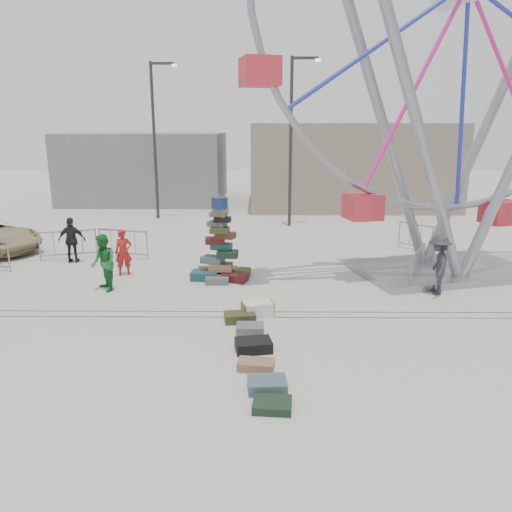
{
  "coord_description": "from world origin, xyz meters",
  "views": [
    {
      "loc": [
        1.59,
        -11.63,
        4.86
      ],
      "look_at": [
        1.45,
        1.23,
        1.5
      ],
      "focal_mm": 35.0,
      "sensor_mm": 36.0,
      "label": 1
    }
  ],
  "objects_px": {
    "pedestrian_grey": "(438,265)",
    "steamer_trunk": "(258,309)",
    "barricade_dummy_c": "(123,244)",
    "pedestrian_black": "(72,240)",
    "barricade_dummy_b": "(68,245)",
    "lamp_post_right": "(293,134)",
    "barricade_wheel_front": "(417,266)",
    "ferris_wheel": "(465,25)",
    "lamp_post_left": "(156,133)",
    "suitcase_tower": "(221,256)",
    "barricade_wheel_back": "(421,238)",
    "pedestrian_green": "(103,263)",
    "pedestrian_red": "(124,252)"
  },
  "relations": [
    {
      "from": "pedestrian_grey",
      "to": "steamer_trunk",
      "type": "bearing_deg",
      "value": -57.99
    },
    {
      "from": "barricade_dummy_c",
      "to": "pedestrian_black",
      "type": "bearing_deg",
      "value": -142.72
    },
    {
      "from": "barricade_dummy_b",
      "to": "pedestrian_grey",
      "type": "relative_size",
      "value": 1.12
    },
    {
      "from": "barricade_dummy_b",
      "to": "barricade_dummy_c",
      "type": "relative_size",
      "value": 1.0
    },
    {
      "from": "lamp_post_right",
      "to": "barricade_wheel_front",
      "type": "distance_m",
      "value": 10.68
    },
    {
      "from": "steamer_trunk",
      "to": "pedestrian_grey",
      "type": "xyz_separation_m",
      "value": [
        5.31,
        1.85,
        0.71
      ]
    },
    {
      "from": "ferris_wheel",
      "to": "barricade_dummy_c",
      "type": "xyz_separation_m",
      "value": [
        -11.34,
        1.94,
        -7.26
      ]
    },
    {
      "from": "lamp_post_left",
      "to": "pedestrian_black",
      "type": "bearing_deg",
      "value": -98.82
    },
    {
      "from": "suitcase_tower",
      "to": "pedestrian_grey",
      "type": "xyz_separation_m",
      "value": [
        6.54,
        -1.49,
        0.14
      ]
    },
    {
      "from": "barricade_wheel_front",
      "to": "pedestrian_grey",
      "type": "height_order",
      "value": "pedestrian_grey"
    },
    {
      "from": "barricade_wheel_back",
      "to": "ferris_wheel",
      "type": "bearing_deg",
      "value": -44.13
    },
    {
      "from": "suitcase_tower",
      "to": "pedestrian_green",
      "type": "relative_size",
      "value": 1.55
    },
    {
      "from": "lamp_post_left",
      "to": "barricade_dummy_c",
      "type": "height_order",
      "value": "lamp_post_left"
    },
    {
      "from": "lamp_post_right",
      "to": "barricade_dummy_c",
      "type": "relative_size",
      "value": 4.0
    },
    {
      "from": "pedestrian_black",
      "to": "barricade_wheel_front",
      "type": "bearing_deg",
      "value": 166.39
    },
    {
      "from": "lamp_post_right",
      "to": "barricade_wheel_back",
      "type": "bearing_deg",
      "value": -47.0
    },
    {
      "from": "pedestrian_black",
      "to": "pedestrian_grey",
      "type": "distance_m",
      "value": 12.59
    },
    {
      "from": "lamp_post_right",
      "to": "barricade_dummy_b",
      "type": "height_order",
      "value": "lamp_post_right"
    },
    {
      "from": "suitcase_tower",
      "to": "steamer_trunk",
      "type": "relative_size",
      "value": 3.34
    },
    {
      "from": "ferris_wheel",
      "to": "barricade_dummy_b",
      "type": "xyz_separation_m",
      "value": [
        -13.37,
        1.77,
        -7.26
      ]
    },
    {
      "from": "barricade_dummy_c",
      "to": "pedestrian_black",
      "type": "height_order",
      "value": "pedestrian_black"
    },
    {
      "from": "suitcase_tower",
      "to": "pedestrian_green",
      "type": "bearing_deg",
      "value": -150.84
    },
    {
      "from": "barricade_dummy_b",
      "to": "pedestrian_red",
      "type": "height_order",
      "value": "pedestrian_red"
    },
    {
      "from": "suitcase_tower",
      "to": "ferris_wheel",
      "type": "bearing_deg",
      "value": 13.74
    },
    {
      "from": "lamp_post_left",
      "to": "barricade_wheel_front",
      "type": "bearing_deg",
      "value": -47.19
    },
    {
      "from": "pedestrian_black",
      "to": "pedestrian_red",
      "type": "bearing_deg",
      "value": 142.82
    },
    {
      "from": "barricade_dummy_c",
      "to": "pedestrian_green",
      "type": "distance_m",
      "value": 3.93
    },
    {
      "from": "barricade_dummy_b",
      "to": "pedestrian_black",
      "type": "xyz_separation_m",
      "value": [
        0.35,
        -0.5,
        0.28
      ]
    },
    {
      "from": "ferris_wheel",
      "to": "steamer_trunk",
      "type": "xyz_separation_m",
      "value": [
        -6.21,
        -4.01,
        -7.63
      ]
    },
    {
      "from": "steamer_trunk",
      "to": "barricade_wheel_front",
      "type": "relative_size",
      "value": 0.4
    },
    {
      "from": "lamp_post_left",
      "to": "pedestrian_red",
      "type": "distance_m",
      "value": 11.26
    },
    {
      "from": "barricade_wheel_back",
      "to": "barricade_wheel_front",
      "type": "bearing_deg",
      "value": -58.39
    },
    {
      "from": "suitcase_tower",
      "to": "pedestrian_red",
      "type": "xyz_separation_m",
      "value": [
        -3.26,
        0.35,
        0.03
      ]
    },
    {
      "from": "suitcase_tower",
      "to": "pedestrian_red",
      "type": "distance_m",
      "value": 3.28
    },
    {
      "from": "pedestrian_green",
      "to": "lamp_post_left",
      "type": "bearing_deg",
      "value": 149.63
    },
    {
      "from": "lamp_post_left",
      "to": "barricade_dummy_b",
      "type": "distance_m",
      "value": 9.54
    },
    {
      "from": "pedestrian_red",
      "to": "pedestrian_green",
      "type": "distance_m",
      "value": 1.65
    },
    {
      "from": "barricade_wheel_back",
      "to": "steamer_trunk",
      "type": "bearing_deg",
      "value": -82.2
    },
    {
      "from": "ferris_wheel",
      "to": "barricade_dummy_b",
      "type": "height_order",
      "value": "ferris_wheel"
    },
    {
      "from": "lamp_post_left",
      "to": "barricade_dummy_c",
      "type": "distance_m",
      "value": 9.23
    },
    {
      "from": "barricade_wheel_back",
      "to": "pedestrian_grey",
      "type": "xyz_separation_m",
      "value": [
        -1.13,
        -5.24,
        0.35
      ]
    },
    {
      "from": "barricade_wheel_back",
      "to": "pedestrian_grey",
      "type": "relative_size",
      "value": 1.12
    },
    {
      "from": "pedestrian_green",
      "to": "lamp_post_right",
      "type": "bearing_deg",
      "value": 114.69
    },
    {
      "from": "lamp_post_left",
      "to": "barricade_dummy_b",
      "type": "bearing_deg",
      "value": -101.62
    },
    {
      "from": "barricade_wheel_front",
      "to": "barricade_wheel_back",
      "type": "xyz_separation_m",
      "value": [
        1.37,
        4.11,
        0.0
      ]
    },
    {
      "from": "pedestrian_grey",
      "to": "barricade_wheel_back",
      "type": "bearing_deg",
      "value": -179.36
    },
    {
      "from": "barricade_dummy_b",
      "to": "barricade_dummy_c",
      "type": "height_order",
      "value": "same"
    },
    {
      "from": "barricade_wheel_front",
      "to": "suitcase_tower",
      "type": "bearing_deg",
      "value": 114.39
    },
    {
      "from": "pedestrian_grey",
      "to": "pedestrian_red",
      "type": "bearing_deg",
      "value": -87.87
    },
    {
      "from": "ferris_wheel",
      "to": "barricade_dummy_b",
      "type": "relative_size",
      "value": 7.93
    }
  ]
}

